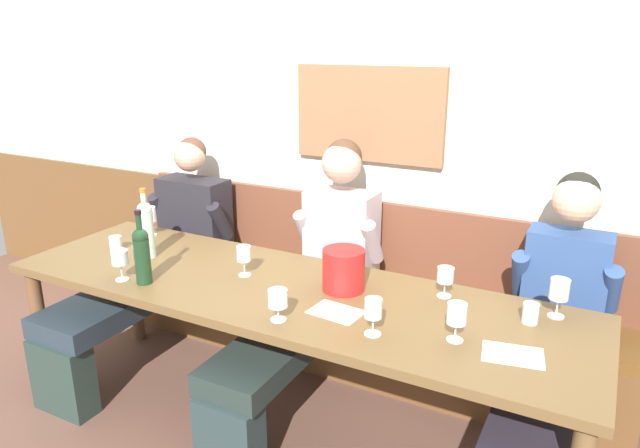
% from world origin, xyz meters
% --- Properties ---
extents(ground_plane, '(6.80, 6.80, 0.02)m').
position_xyz_m(ground_plane, '(0.00, 0.00, -0.01)').
color(ground_plane, brown).
rests_on(ground_plane, ground).
extents(room_wall_back, '(6.80, 0.12, 2.80)m').
position_xyz_m(room_wall_back, '(0.00, 1.09, 1.40)').
color(room_wall_back, silver).
rests_on(room_wall_back, ground).
extents(wood_wainscot_panel, '(6.80, 0.03, 0.91)m').
position_xyz_m(wood_wainscot_panel, '(0.00, 1.04, 0.45)').
color(wood_wainscot_panel, brown).
rests_on(wood_wainscot_panel, ground).
extents(wall_bench, '(3.00, 0.42, 0.94)m').
position_xyz_m(wall_bench, '(0.00, 0.83, 0.28)').
color(wall_bench, brown).
rests_on(wall_bench, ground).
extents(dining_table, '(2.70, 0.79, 0.74)m').
position_xyz_m(dining_table, '(0.00, 0.13, 0.67)').
color(dining_table, brown).
rests_on(dining_table, ground).
extents(person_center_right_seat, '(0.54, 1.25, 1.24)m').
position_xyz_m(person_center_right_seat, '(-1.06, 0.44, 0.59)').
color(person_center_right_seat, '#263731').
rests_on(person_center_right_seat, ground).
extents(person_center_left_seat, '(0.48, 1.26, 1.31)m').
position_xyz_m(person_center_left_seat, '(-0.04, 0.48, 0.64)').
color(person_center_left_seat, '#273739').
rests_on(person_center_left_seat, ground).
extents(person_left_seat, '(0.46, 1.25, 1.25)m').
position_xyz_m(person_left_seat, '(1.11, 0.45, 0.61)').
color(person_left_seat, '#272F41').
rests_on(person_left_seat, ground).
extents(ice_bucket, '(0.19, 0.19, 0.19)m').
position_xyz_m(ice_bucket, '(0.25, 0.24, 0.84)').
color(ice_bucket, red).
rests_on(ice_bucket, dining_table).
extents(wine_bottle_amber_mid, '(0.08, 0.08, 0.36)m').
position_xyz_m(wine_bottle_amber_mid, '(-0.81, 0.14, 0.90)').
color(wine_bottle_amber_mid, '#B0CCBB').
rests_on(wine_bottle_amber_mid, dining_table).
extents(wine_bottle_clear_water, '(0.07, 0.07, 0.35)m').
position_xyz_m(wine_bottle_clear_water, '(-0.59, -0.12, 0.89)').
color(wine_bottle_clear_water, '#1A381F').
rests_on(wine_bottle_clear_water, dining_table).
extents(wine_glass_right_end, '(0.08, 0.08, 0.16)m').
position_xyz_m(wine_glass_right_end, '(1.12, 0.40, 0.86)').
color(wine_glass_right_end, silver).
rests_on(wine_glass_right_end, dining_table).
extents(wine_glass_left_end, '(0.08, 0.08, 0.14)m').
position_xyz_m(wine_glass_left_end, '(-0.70, -0.14, 0.85)').
color(wine_glass_left_end, silver).
rests_on(wine_glass_left_end, dining_table).
extents(wine_glass_mid_left, '(0.07, 0.07, 0.13)m').
position_xyz_m(wine_glass_mid_left, '(0.66, 0.38, 0.84)').
color(wine_glass_mid_left, silver).
rests_on(wine_glass_mid_left, dining_table).
extents(wine_glass_center_front, '(0.08, 0.08, 0.13)m').
position_xyz_m(wine_glass_center_front, '(0.14, -0.14, 0.83)').
color(wine_glass_center_front, silver).
rests_on(wine_glass_center_front, dining_table).
extents(wine_glass_mid_right, '(0.07, 0.07, 0.15)m').
position_xyz_m(wine_glass_mid_right, '(-0.23, 0.17, 0.85)').
color(wine_glass_mid_right, silver).
rests_on(wine_glass_mid_right, dining_table).
extents(wine_glass_near_bucket, '(0.07, 0.07, 0.15)m').
position_xyz_m(wine_glass_near_bucket, '(0.52, -0.08, 0.85)').
color(wine_glass_near_bucket, silver).
rests_on(wine_glass_near_bucket, dining_table).
extents(wine_glass_by_bottle, '(0.07, 0.07, 0.15)m').
position_xyz_m(wine_glass_by_bottle, '(0.81, 0.02, 0.84)').
color(wine_glass_by_bottle, silver).
rests_on(wine_glass_by_bottle, dining_table).
extents(wine_glass_center_rear, '(0.07, 0.07, 0.17)m').
position_xyz_m(wine_glass_center_rear, '(-1.04, 0.40, 0.86)').
color(wine_glass_center_rear, silver).
rests_on(wine_glass_center_rear, dining_table).
extents(water_tumbler_right, '(0.06, 0.06, 0.08)m').
position_xyz_m(water_tumbler_right, '(-1.03, 0.13, 0.78)').
color(water_tumbler_right, silver).
rests_on(water_tumbler_right, dining_table).
extents(water_tumbler_center, '(0.06, 0.06, 0.08)m').
position_xyz_m(water_tumbler_center, '(1.03, 0.30, 0.78)').
color(water_tumbler_center, silver).
rests_on(water_tumbler_center, dining_table).
extents(tasting_sheet_left_guest, '(0.23, 0.19, 0.00)m').
position_xyz_m(tasting_sheet_left_guest, '(1.02, 0.02, 0.74)').
color(tasting_sheet_left_guest, white).
rests_on(tasting_sheet_left_guest, dining_table).
extents(tasting_sheet_right_guest, '(0.22, 0.17, 0.00)m').
position_xyz_m(tasting_sheet_right_guest, '(0.32, 0.02, 0.74)').
color(tasting_sheet_right_guest, white).
rests_on(tasting_sheet_right_guest, dining_table).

